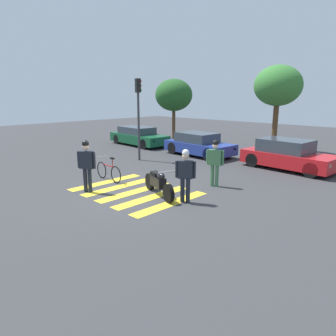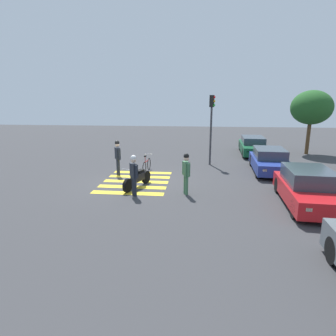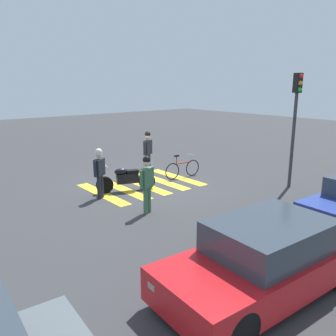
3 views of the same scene
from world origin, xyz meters
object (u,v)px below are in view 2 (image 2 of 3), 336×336
car_blue_hatchback (270,161)px  car_red_convertible (308,188)px  pedestrian_bystander (186,171)px  police_motorcycle (137,178)px  leaning_bicycle (147,165)px  car_green_compact (253,146)px  traffic_light_pole (212,119)px  officer_on_foot (118,155)px  officer_by_motorcycle (134,173)px

car_blue_hatchback → car_red_convertible: bearing=2.4°
pedestrian_bystander → car_red_convertible: pedestrian_bystander is taller
police_motorcycle → leaning_bicycle: bearing=-178.7°
car_green_compact → traffic_light_pole: traffic_light_pole is taller
pedestrian_bystander → traffic_light_pole: traffic_light_pole is taller
pedestrian_bystander → officer_on_foot: bearing=-126.8°
car_red_convertible → officer_by_motorcycle: bearing=-93.0°
leaning_bicycle → car_blue_hatchback: size_ratio=0.42×
officer_by_motorcycle → car_blue_hatchback: size_ratio=0.41×
leaning_bicycle → car_red_convertible: (4.34, 7.08, 0.28)m
leaning_bicycle → officer_by_motorcycle: (3.98, 0.17, 0.62)m
car_green_compact → officer_on_foot: bearing=-50.1°
leaning_bicycle → police_motorcycle: bearing=1.3°
pedestrian_bystander → car_green_compact: size_ratio=0.38×
leaning_bicycle → officer_by_motorcycle: size_ratio=1.02×
leaning_bicycle → car_red_convertible: car_red_convertible is taller
pedestrian_bystander → car_blue_hatchback: (-4.39, 4.53, -0.41)m
officer_by_motorcycle → traffic_light_pole: size_ratio=0.41×
officer_on_foot → leaning_bicycle: bearing=117.3°
officer_by_motorcycle → car_red_convertible: size_ratio=0.41×
pedestrian_bystander → car_red_convertible: bearing=80.8°
police_motorcycle → officer_on_foot: bearing=-144.6°
officer_by_motorcycle → car_blue_hatchback: (-4.80, 6.70, -0.38)m
police_motorcycle → car_green_compact: car_green_compact is taller
police_motorcycle → car_blue_hatchback: car_blue_hatchback is taller
car_blue_hatchback → car_red_convertible: 5.16m
car_green_compact → car_red_convertible: bearing=0.7°
pedestrian_bystander → car_blue_hatchback: size_ratio=0.42×
officer_by_motorcycle → traffic_light_pole: (-6.25, 3.45, 1.84)m
car_red_convertible → car_blue_hatchback: bearing=-177.6°
car_blue_hatchback → car_green_compact: bearing=179.1°
leaning_bicycle → car_blue_hatchback: (-0.82, 6.87, 0.25)m
officer_on_foot → officer_by_motorcycle: (3.24, 1.60, -0.10)m
officer_on_foot → officer_by_motorcycle: officer_on_foot is taller
car_green_compact → pedestrian_bystander: bearing=-25.1°
pedestrian_bystander → traffic_light_pole: bearing=167.7°
officer_by_motorcycle → car_blue_hatchback: bearing=125.6°
car_red_convertible → traffic_light_pole: size_ratio=1.01×
officer_on_foot → car_blue_hatchback: officer_on_foot is taller
car_green_compact → police_motorcycle: bearing=-37.1°
officer_on_foot → car_red_convertible: (3.60, 8.51, -0.44)m
police_motorcycle → car_blue_hatchback: (-3.67, 6.81, 0.18)m
officer_on_foot → officer_by_motorcycle: size_ratio=1.08×
car_red_convertible → officer_on_foot: bearing=-112.9°
leaning_bicycle → car_green_compact: size_ratio=0.37×
officer_on_foot → car_green_compact: size_ratio=0.39×
traffic_light_pole → pedestrian_bystander: bearing=-12.3°
pedestrian_bystander → traffic_light_pole: (-5.84, 1.28, 1.81)m
car_green_compact → traffic_light_pole: 5.66m
police_motorcycle → traffic_light_pole: size_ratio=0.50×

